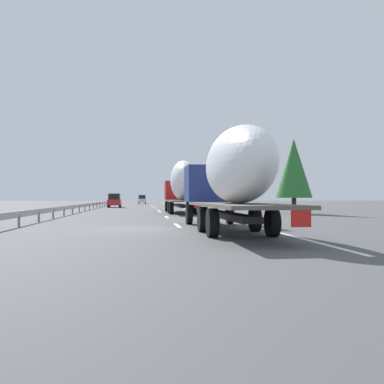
{
  "coord_description": "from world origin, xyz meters",
  "views": [
    {
      "loc": [
        -19.71,
        0.01,
        1.42
      ],
      "look_at": [
        10.29,
        -3.53,
        1.81
      ],
      "focal_mm": 40.0,
      "sensor_mm": 36.0,
      "label": 1
    }
  ],
  "objects_px": {
    "car_red_compact": "(114,201)",
    "road_sign": "(195,191)",
    "truck_lead": "(182,185)",
    "car_white_van": "(142,200)",
    "truck_trailing": "(230,175)"
  },
  "relations": [
    {
      "from": "car_red_compact",
      "to": "road_sign",
      "type": "distance_m",
      "value": 13.55
    },
    {
      "from": "truck_lead",
      "to": "car_white_van",
      "type": "xyz_separation_m",
      "value": [
        57.61,
        3.52,
        -1.6
      ]
    },
    {
      "from": "truck_lead",
      "to": "car_red_compact",
      "type": "xyz_separation_m",
      "value": [
        23.65,
        7.48,
        -1.59
      ]
    },
    {
      "from": "truck_trailing",
      "to": "car_white_van",
      "type": "bearing_deg",
      "value": 2.55
    },
    {
      "from": "truck_trailing",
      "to": "truck_lead",
      "type": "bearing_deg",
      "value": 0.0
    },
    {
      "from": "car_red_compact",
      "to": "car_white_van",
      "type": "bearing_deg",
      "value": -6.66
    },
    {
      "from": "truck_trailing",
      "to": "car_white_van",
      "type": "relative_size",
      "value": 3.43
    },
    {
      "from": "truck_lead",
      "to": "road_sign",
      "type": "xyz_separation_m",
      "value": [
        15.29,
        -3.1,
        -0.32
      ]
    },
    {
      "from": "truck_trailing",
      "to": "car_white_van",
      "type": "height_order",
      "value": "truck_trailing"
    },
    {
      "from": "car_red_compact",
      "to": "car_white_van",
      "type": "height_order",
      "value": "car_red_compact"
    },
    {
      "from": "truck_lead",
      "to": "road_sign",
      "type": "relative_size",
      "value": 4.06
    },
    {
      "from": "car_red_compact",
      "to": "road_sign",
      "type": "xyz_separation_m",
      "value": [
        -8.37,
        -10.58,
        1.27
      ]
    },
    {
      "from": "truck_lead",
      "to": "road_sign",
      "type": "distance_m",
      "value": 15.6
    },
    {
      "from": "car_white_van",
      "to": "road_sign",
      "type": "bearing_deg",
      "value": -171.11
    },
    {
      "from": "road_sign",
      "to": "car_white_van",
      "type": "bearing_deg",
      "value": 8.89
    }
  ]
}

